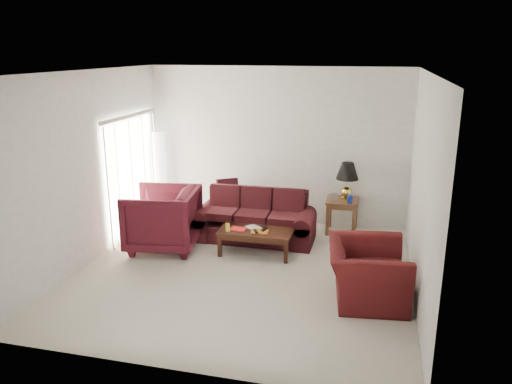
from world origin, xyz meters
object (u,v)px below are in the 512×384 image
Objects in this scene: end_table at (342,216)px; floor_lamp at (160,175)px; armchair_left at (163,219)px; coffee_table at (256,242)px; sofa at (254,217)px; armchair_right at (367,272)px.

floor_lamp is (-3.63, 0.05, 0.56)m from end_table.
end_table is at bearing 109.71° from armchair_left.
floor_lamp reaches higher than coffee_table.
armchair_right is (2.02, -1.77, -0.05)m from sofa.
armchair_left is (-2.90, -1.52, 0.21)m from end_table.
sofa is at bearing 118.27° from coffee_table.
coffee_table is (0.19, -0.63, -0.22)m from sofa.
sofa is 2.69m from armchair_right.
sofa reaches higher than coffee_table.
sofa is 1.78× the size of armchair_right.
end_table is 0.53× the size of armchair_right.
armchair_left reaches higher than end_table.
floor_lamp is (-2.14, 0.81, 0.44)m from sofa.
coffee_table is at bearing -78.39° from sofa.
armchair_right is (4.16, -2.59, -0.49)m from floor_lamp.
armchair_left is 3.58m from armchair_right.
end_table is at bearing 21.83° from sofa.
armchair_left reaches higher than coffee_table.
sofa is 1.83× the size of armchair_left.
end_table is 0.55× the size of armchair_left.
floor_lamp is at bearing 51.31° from armchair_right.
end_table is at bearing 4.99° from armchair_right.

